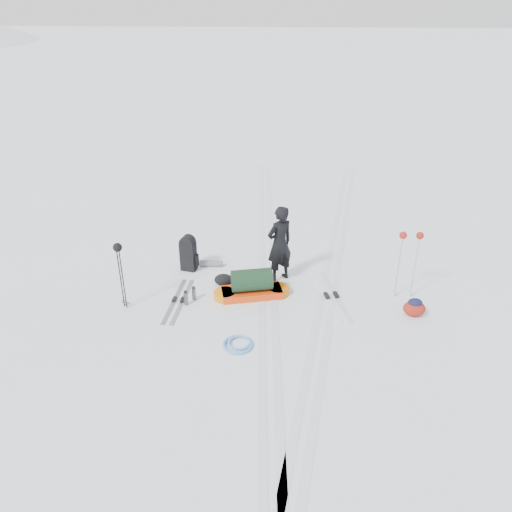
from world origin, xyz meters
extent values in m
plane|color=white|center=(0.00, 0.00, 0.00)|extent=(200.00, 200.00, 0.00)
cube|color=silver|center=(-0.12, 0.00, 0.00)|extent=(1.40, 17.97, 0.01)
cube|color=silver|center=(0.12, 0.00, 0.00)|extent=(1.40, 17.97, 0.01)
cube|color=silver|center=(1.28, 2.00, 0.00)|extent=(2.09, 13.88, 0.01)
cube|color=silver|center=(1.52, 2.00, 0.00)|extent=(2.09, 13.88, 0.01)
imported|color=black|center=(0.17, 1.01, 0.83)|extent=(0.72, 0.69, 1.65)
cube|color=#E83F0D|center=(-0.34, 0.29, 0.07)|extent=(1.28, 0.77, 0.15)
cylinder|color=#D06A0C|center=(0.19, 0.42, 0.07)|extent=(0.53, 0.53, 0.15)
cylinder|color=orange|center=(-0.87, 0.16, 0.07)|extent=(0.53, 0.53, 0.15)
cylinder|color=black|center=(-0.34, 0.29, 0.37)|extent=(0.88, 0.61, 0.44)
cube|color=black|center=(-1.81, 1.27, 0.32)|extent=(0.36, 0.29, 0.64)
cylinder|color=black|center=(-1.81, 1.27, 0.66)|extent=(0.35, 0.28, 0.31)
cube|color=black|center=(-1.64, 1.26, 0.23)|extent=(0.11, 0.18, 0.27)
cylinder|color=slate|center=(-1.34, 1.45, 0.07)|extent=(0.51, 0.16, 0.14)
cylinder|color=black|center=(-2.78, -0.27, 0.63)|extent=(0.03, 0.03, 1.27)
cylinder|color=black|center=(-2.71, -0.32, 0.63)|extent=(0.03, 0.03, 1.27)
torus|color=black|center=(-2.78, -0.27, 0.10)|extent=(0.11, 0.11, 0.01)
torus|color=black|center=(-2.71, -0.32, 0.10)|extent=(0.11, 0.11, 0.01)
sphere|color=black|center=(-2.74, -0.30, 1.29)|extent=(0.17, 0.17, 0.17)
cylinder|color=#B4B7BC|center=(2.50, 0.48, 0.67)|extent=(0.03, 0.03, 1.33)
cylinder|color=silver|center=(2.82, 0.49, 0.67)|extent=(0.03, 0.03, 1.33)
torus|color=#AEB1B5|center=(2.50, 0.48, 0.10)|extent=(0.11, 0.11, 0.01)
torus|color=silver|center=(2.82, 0.49, 0.10)|extent=(0.11, 0.11, 0.01)
sphere|color=maroon|center=(2.50, 0.48, 1.35)|extent=(0.14, 0.14, 0.14)
sphere|color=maroon|center=(2.82, 0.49, 1.35)|extent=(0.14, 0.14, 0.14)
cube|color=#94969C|center=(-1.69, -0.03, 0.01)|extent=(0.15, 1.64, 0.01)
cube|color=gray|center=(-1.85, -0.02, 0.01)|extent=(0.15, 1.64, 0.01)
cube|color=black|center=(-1.69, -0.03, 0.04)|extent=(0.07, 0.17, 0.05)
cube|color=black|center=(-1.85, -0.02, 0.04)|extent=(0.07, 0.17, 0.05)
cube|color=white|center=(1.15, 0.34, 0.01)|extent=(0.56, 1.91, 0.02)
cube|color=silver|center=(1.34, 0.39, 0.01)|extent=(0.56, 1.91, 0.02)
cube|color=black|center=(1.15, 0.34, 0.04)|extent=(0.12, 0.21, 0.05)
cube|color=black|center=(1.34, 0.39, 0.04)|extent=(0.12, 0.21, 0.05)
torus|color=#569CD1|center=(-0.44, -1.34, 0.03)|extent=(0.56, 0.56, 0.05)
torus|color=#5D97E2|center=(-0.42, -1.30, 0.04)|extent=(0.44, 0.44, 0.05)
ellipsoid|color=maroon|center=(2.75, -0.16, 0.15)|extent=(0.42, 0.32, 0.30)
ellipsoid|color=black|center=(2.75, -0.16, 0.28)|extent=(0.27, 0.22, 0.15)
cylinder|color=#53555A|center=(-1.59, -0.13, 0.14)|extent=(0.09, 0.09, 0.27)
cylinder|color=#525359|center=(-1.47, 0.07, 0.13)|extent=(0.09, 0.09, 0.25)
cylinder|color=black|center=(-1.59, -0.13, 0.29)|extent=(0.08, 0.08, 0.03)
cylinder|color=black|center=(-1.47, 0.07, 0.27)|extent=(0.08, 0.08, 0.03)
ellipsoid|color=black|center=(-0.96, 0.67, 0.12)|extent=(0.41, 0.31, 0.24)
camera|label=1|loc=(0.41, -8.18, 5.33)|focal=35.00mm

